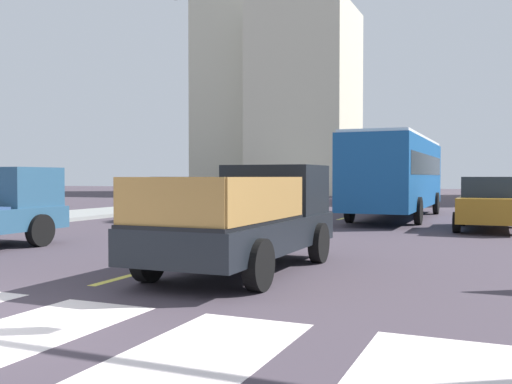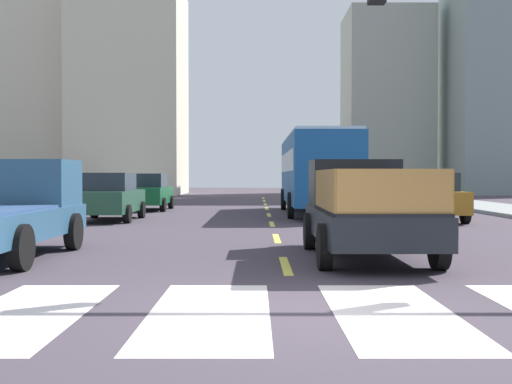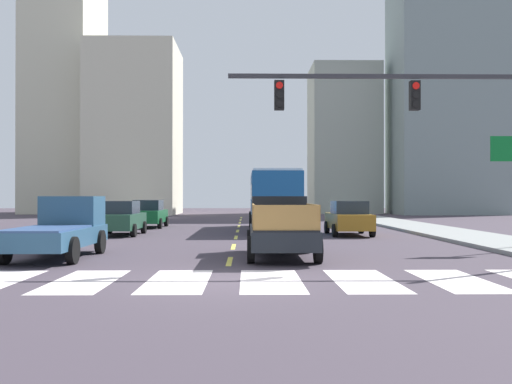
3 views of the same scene
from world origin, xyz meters
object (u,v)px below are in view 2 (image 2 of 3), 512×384
(pickup_dark, at_px, (10,210))
(sedan_far, at_px, (428,197))
(pickup_stakebed, at_px, (363,209))
(sedan_near_right, at_px, (110,197))
(sedan_mid, at_px, (148,192))
(city_bus, at_px, (317,168))

(pickup_dark, relative_size, sedan_far, 1.18)
(pickup_stakebed, relative_size, sedan_far, 1.18)
(sedan_far, bearing_deg, sedan_near_right, 176.42)
(sedan_far, distance_m, sedan_mid, 13.37)
(pickup_stakebed, bearing_deg, sedan_near_right, 128.93)
(pickup_dark, xyz_separation_m, sedan_mid, (-0.14, 17.30, -0.06))
(city_bus, bearing_deg, pickup_dark, -117.31)
(sedan_mid, bearing_deg, sedan_far, -35.25)
(city_bus, height_order, sedan_far, city_bus)
(sedan_near_right, height_order, sedan_mid, same)
(pickup_dark, bearing_deg, pickup_stakebed, -2.28)
(pickup_dark, xyz_separation_m, sedan_near_right, (-0.33, 10.26, -0.06))
(city_bus, height_order, sedan_mid, city_bus)
(pickup_stakebed, bearing_deg, city_bus, 91.23)
(pickup_stakebed, xyz_separation_m, city_bus, (0.40, 14.17, 1.02))
(sedan_near_right, distance_m, sedan_far, 11.44)
(sedan_mid, bearing_deg, pickup_stakebed, -69.74)
(pickup_dark, xyz_separation_m, city_bus, (7.50, 14.24, 1.03))
(pickup_stakebed, bearing_deg, pickup_dark, -176.63)
(pickup_dark, height_order, sedan_far, pickup_dark)
(pickup_dark, bearing_deg, sedan_far, 39.41)
(pickup_stakebed, distance_m, sedan_near_right, 12.61)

